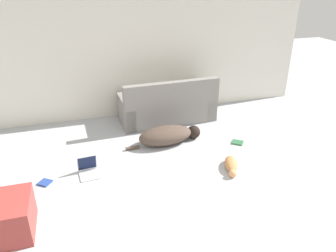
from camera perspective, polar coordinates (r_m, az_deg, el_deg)
ground_plane at (r=3.80m, az=2.72°, el=-20.49°), size 20.00×20.00×0.00m
wall_back at (r=6.56m, az=-8.46°, el=12.28°), size 7.83×0.06×2.53m
couch at (r=6.47m, az=-0.08°, el=3.29°), size 1.87×0.84×0.90m
dog at (r=5.68m, az=-0.04°, el=-1.60°), size 1.38×0.57×0.31m
cat at (r=5.08m, az=10.94°, el=-6.69°), size 0.33×0.62×0.14m
laptop_open at (r=5.03m, az=-13.74°, el=-7.14°), size 0.31×0.35×0.27m
book_green at (r=5.86m, az=12.01°, el=-2.81°), size 0.25×0.24×0.02m
book_blue at (r=5.02m, az=-20.64°, el=-9.21°), size 0.22×0.22×0.02m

